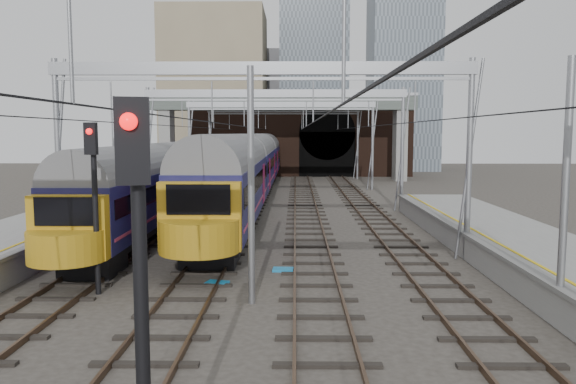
{
  "coord_description": "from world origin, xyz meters",
  "views": [
    {
      "loc": [
        1.29,
        -14.34,
        5.07
      ],
      "look_at": [
        0.97,
        11.07,
        2.4
      ],
      "focal_mm": 35.0,
      "sensor_mm": 36.0,
      "label": 1
    }
  ],
  "objects_px": {
    "signal_near_left": "(94,189)",
    "signal_near_centre": "(139,274)",
    "train_second": "(210,165)",
    "train_main": "(261,160)"
  },
  "relations": [
    {
      "from": "train_main",
      "to": "train_second",
      "type": "xyz_separation_m",
      "value": [
        -4.0,
        -5.4,
        -0.21
      ]
    },
    {
      "from": "train_main",
      "to": "signal_near_left",
      "type": "xyz_separation_m",
      "value": [
        -2.94,
        -35.91,
        0.77
      ]
    },
    {
      "from": "train_second",
      "to": "signal_near_centre",
      "type": "height_order",
      "value": "signal_near_centre"
    },
    {
      "from": "train_main",
      "to": "signal_near_left",
      "type": "height_order",
      "value": "signal_near_left"
    },
    {
      "from": "signal_near_centre",
      "to": "train_main",
      "type": "bearing_deg",
      "value": 75.67
    },
    {
      "from": "signal_near_left",
      "to": "signal_near_centre",
      "type": "bearing_deg",
      "value": -58.88
    },
    {
      "from": "signal_near_left",
      "to": "signal_near_centre",
      "type": "xyz_separation_m",
      "value": [
        4.37,
        -10.68,
        0.04
      ]
    },
    {
      "from": "train_main",
      "to": "train_second",
      "type": "bearing_deg",
      "value": -126.52
    },
    {
      "from": "train_main",
      "to": "signal_near_centre",
      "type": "xyz_separation_m",
      "value": [
        1.44,
        -46.59,
        0.81
      ]
    },
    {
      "from": "train_second",
      "to": "signal_near_centre",
      "type": "relative_size",
      "value": 11.03
    }
  ]
}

